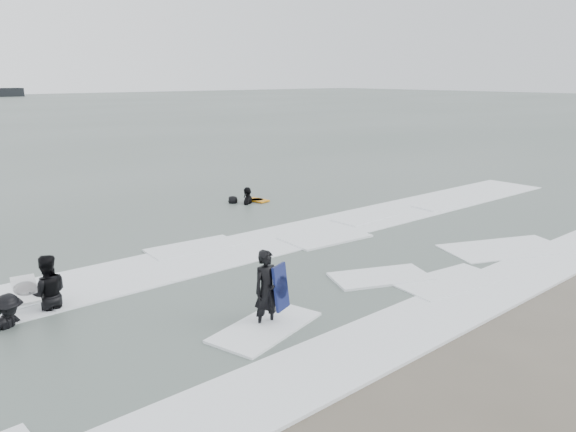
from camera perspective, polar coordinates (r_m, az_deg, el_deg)
ground at (r=13.53m, az=13.88°, el=-8.50°), size 320.00×320.00×0.00m
surfer_centre at (r=11.95m, az=-2.10°, el=-11.21°), size 0.65×0.45×1.70m
surfer_wading at (r=13.78m, az=-23.06°, el=-8.85°), size 1.03×0.87×1.85m
surfer_breaker at (r=13.12m, az=-26.37°, el=-10.37°), size 1.22×1.04×1.64m
surfer_right_near at (r=22.89m, az=-4.10°, el=1.18°), size 1.13×1.06×1.88m
surfer_right_far at (r=22.96m, az=-5.61°, el=1.18°), size 0.82×0.87×1.50m
surf_foam at (r=15.81m, az=3.04°, el=-4.61°), size 30.03×9.06×0.09m
bodyboards at (r=15.93m, az=-8.76°, el=-2.88°), size 11.19×10.37×1.25m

